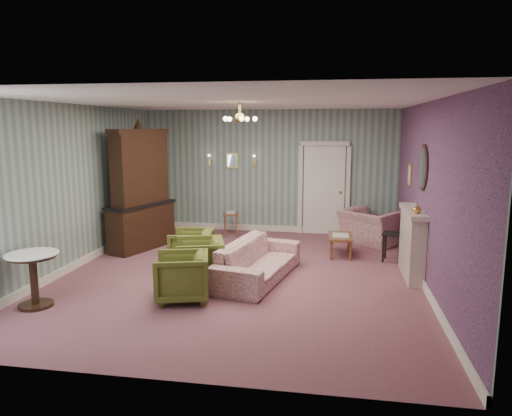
% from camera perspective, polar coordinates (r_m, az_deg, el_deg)
% --- Properties ---
extents(floor, '(7.00, 7.00, 0.00)m').
position_cam_1_polar(floor, '(8.23, -1.85, -8.00)').
color(floor, '#844C59').
rests_on(floor, ground).
extents(ceiling, '(7.00, 7.00, 0.00)m').
position_cam_1_polar(ceiling, '(7.85, -1.97, 12.61)').
color(ceiling, white).
rests_on(ceiling, ground).
extents(wall_back, '(6.00, 0.00, 6.00)m').
position_cam_1_polar(wall_back, '(11.34, 1.61, 4.40)').
color(wall_back, slate).
rests_on(wall_back, ground).
extents(wall_front, '(6.00, 0.00, 6.00)m').
position_cam_1_polar(wall_front, '(4.59, -10.64, -3.79)').
color(wall_front, slate).
rests_on(wall_front, ground).
extents(wall_left, '(0.00, 7.00, 7.00)m').
position_cam_1_polar(wall_left, '(8.99, -21.01, 2.35)').
color(wall_left, slate).
rests_on(wall_left, ground).
extents(wall_right, '(0.00, 7.00, 7.00)m').
position_cam_1_polar(wall_right, '(7.88, 19.99, 1.44)').
color(wall_right, slate).
rests_on(wall_right, ground).
extents(wall_right_floral, '(0.00, 7.00, 7.00)m').
position_cam_1_polar(wall_right_floral, '(7.88, 19.88, 1.45)').
color(wall_right_floral, '#A8547E').
rests_on(wall_right_floral, ground).
extents(door, '(1.12, 0.12, 2.16)m').
position_cam_1_polar(door, '(11.23, 8.16, 2.36)').
color(door, white).
rests_on(door, floor).
extents(olive_chair_a, '(0.87, 0.91, 0.77)m').
position_cam_1_polar(olive_chair_a, '(7.06, -8.92, -7.88)').
color(olive_chair_a, '#5A6021').
rests_on(olive_chair_a, floor).
extents(olive_chair_b, '(0.90, 0.94, 0.78)m').
position_cam_1_polar(olive_chair_b, '(7.86, -6.79, -5.95)').
color(olive_chair_b, '#5A6021').
rests_on(olive_chair_b, floor).
extents(olive_chair_c, '(0.75, 0.79, 0.74)m').
position_cam_1_polar(olive_chair_c, '(8.68, -7.76, -4.58)').
color(olive_chair_c, '#5A6021').
rests_on(olive_chair_c, floor).
extents(sofa_chintz, '(1.06, 2.26, 0.85)m').
position_cam_1_polar(sofa_chintz, '(7.89, 0.22, -5.54)').
color(sofa_chintz, '#943C54').
rests_on(sofa_chintz, floor).
extents(wingback_chair, '(1.35, 1.28, 0.99)m').
position_cam_1_polar(wingback_chair, '(10.53, 13.60, -1.54)').
color(wingback_chair, '#943C54').
rests_on(wingback_chair, floor).
extents(dresser, '(1.05, 1.66, 2.61)m').
position_cam_1_polar(dresser, '(9.99, -13.76, 2.56)').
color(dresser, black).
rests_on(dresser, floor).
extents(fireplace, '(0.30, 1.40, 1.16)m').
position_cam_1_polar(fireplace, '(8.41, 18.22, -4.01)').
color(fireplace, beige).
rests_on(fireplace, floor).
extents(mantel_vase, '(0.15, 0.15, 0.15)m').
position_cam_1_polar(mantel_vase, '(7.89, 18.76, -0.07)').
color(mantel_vase, gold).
rests_on(mantel_vase, fireplace).
extents(oval_mirror, '(0.04, 0.76, 0.84)m').
position_cam_1_polar(oval_mirror, '(8.23, 19.39, 4.61)').
color(oval_mirror, white).
rests_on(oval_mirror, wall_right).
extents(framed_print, '(0.04, 0.34, 0.42)m').
position_cam_1_polar(framed_print, '(9.58, 18.02, 3.84)').
color(framed_print, gold).
rests_on(framed_print, wall_right).
extents(coffee_table, '(0.47, 0.82, 0.41)m').
position_cam_1_polar(coffee_table, '(9.49, 10.09, -4.44)').
color(coffee_table, brown).
rests_on(coffee_table, floor).
extents(side_table_black, '(0.44, 0.44, 0.55)m').
position_cam_1_polar(side_table_black, '(9.29, 16.05, -4.55)').
color(side_table_black, black).
rests_on(side_table_black, floor).
extents(pedestal_table, '(0.91, 0.91, 0.78)m').
position_cam_1_polar(pedestal_table, '(7.41, -25.10, -7.82)').
color(pedestal_table, black).
rests_on(pedestal_table, floor).
extents(nesting_table, '(0.42, 0.50, 0.57)m').
position_cam_1_polar(nesting_table, '(11.07, -3.05, -1.84)').
color(nesting_table, brown).
rests_on(nesting_table, floor).
extents(gilt_mirror_back, '(0.28, 0.06, 0.36)m').
position_cam_1_polar(gilt_mirror_back, '(11.44, -2.90, 5.70)').
color(gilt_mirror_back, gold).
rests_on(gilt_mirror_back, wall_back).
extents(sconce_left, '(0.16, 0.12, 0.30)m').
position_cam_1_polar(sconce_left, '(11.55, -5.60, 5.70)').
color(sconce_left, gold).
rests_on(sconce_left, wall_back).
extents(sconce_right, '(0.16, 0.12, 0.30)m').
position_cam_1_polar(sconce_right, '(11.31, -0.19, 5.66)').
color(sconce_right, gold).
rests_on(sconce_right, wall_back).
extents(chandelier, '(0.56, 0.56, 0.36)m').
position_cam_1_polar(chandelier, '(7.84, -1.96, 10.63)').
color(chandelier, gold).
rests_on(chandelier, ceiling).
extents(burgundy_cushion, '(0.41, 0.28, 0.39)m').
position_cam_1_polar(burgundy_cushion, '(10.38, 13.38, -1.78)').
color(burgundy_cushion, maroon).
rests_on(burgundy_cushion, wingback_chair).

